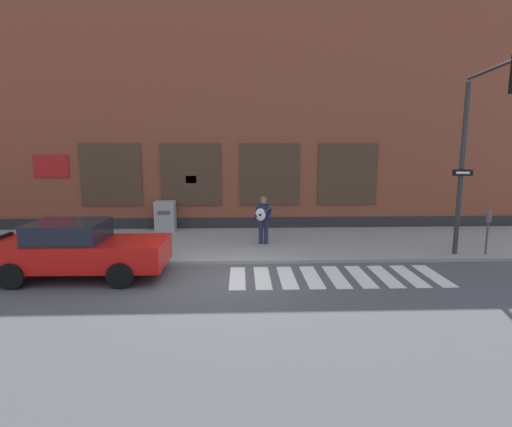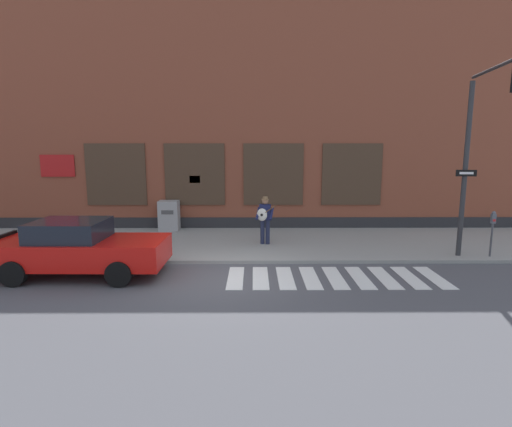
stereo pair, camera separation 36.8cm
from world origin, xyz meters
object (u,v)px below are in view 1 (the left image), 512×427
at_px(busker, 263,217).
at_px(utility_box, 165,216).
at_px(traffic_light, 482,132).
at_px(parking_meter, 488,225).
at_px(red_car, 78,249).

bearing_deg(busker, utility_box, 147.61).
xyz_separation_m(traffic_light, utility_box, (-9.78, 5.13, -3.18)).
bearing_deg(parking_meter, busker, 166.67).
relative_size(traffic_light, utility_box, 4.52).
bearing_deg(traffic_light, busker, 155.65).
distance_m(busker, utility_box, 4.59).
xyz_separation_m(red_car, busker, (5.15, 3.16, 0.29)).
bearing_deg(busker, traffic_light, -24.35).
distance_m(parking_meter, utility_box, 11.63).
distance_m(busker, traffic_light, 7.08).
bearing_deg(busker, red_car, -148.48).
xyz_separation_m(traffic_light, parking_meter, (1.09, 1.02, -2.84)).
xyz_separation_m(red_car, parking_meter, (12.17, 1.50, 0.28)).
xyz_separation_m(busker, parking_meter, (7.01, -1.66, -0.01)).
height_order(parking_meter, utility_box, parking_meter).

